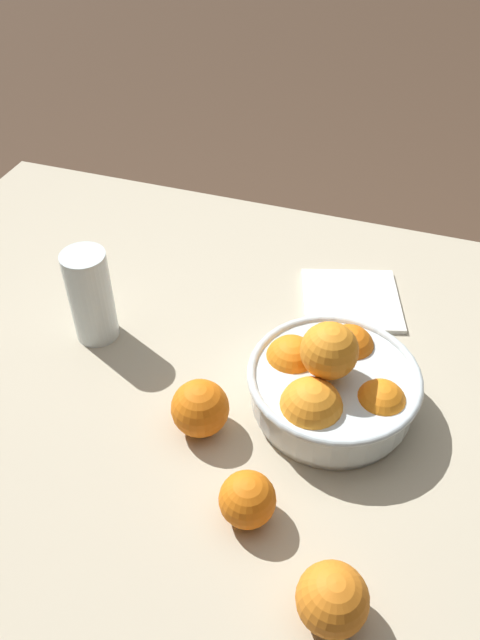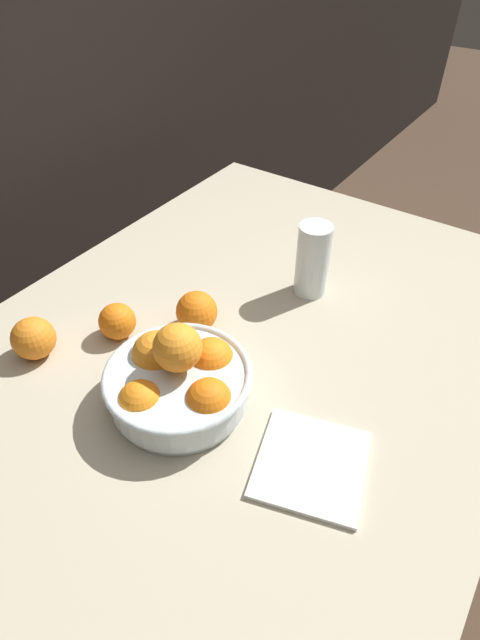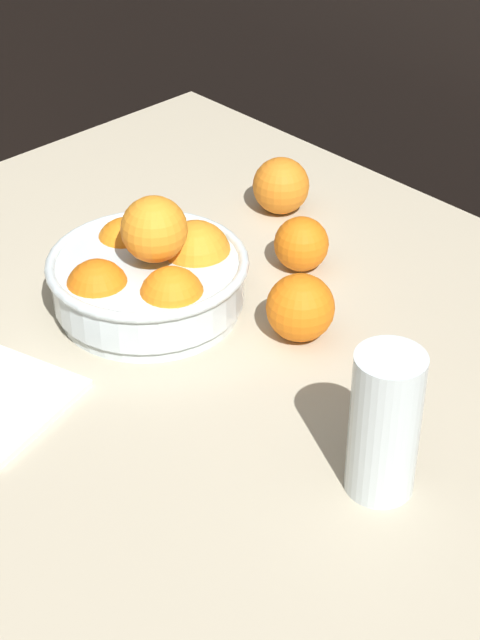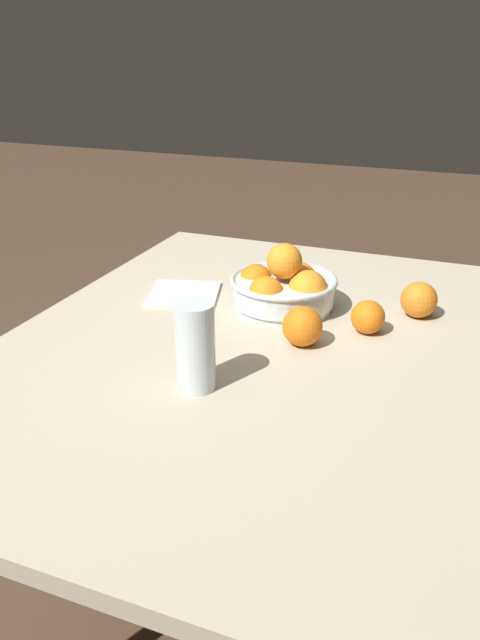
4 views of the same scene
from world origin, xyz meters
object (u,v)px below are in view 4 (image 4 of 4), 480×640
object	(u,v)px
orange_loose_near_bowl	(419,300)
orange_loose_front	(368,317)
juice_glass	(195,351)
orange_loose_aside	(302,326)
fruit_bowl	(283,288)

from	to	relation	value
orange_loose_near_bowl	orange_loose_front	distance (m)	0.15
juice_glass	orange_loose_aside	bearing A→B (deg)	151.31
juice_glass	fruit_bowl	bearing A→B (deg)	175.05
juice_glass	orange_loose_aside	size ratio (longest dim) A/B	1.97
orange_loose_near_bowl	orange_loose_front	bearing A→B (deg)	-35.42
orange_loose_front	orange_loose_aside	size ratio (longest dim) A/B	0.88
orange_loose_front	orange_loose_aside	bearing A→B (deg)	-46.79
juice_glass	orange_loose_near_bowl	bearing A→B (deg)	144.65
juice_glass	orange_loose_near_bowl	xyz separation A→B (m)	(-0.44, 0.31, -0.03)
fruit_bowl	juice_glass	xyz separation A→B (m)	(0.38, -0.03, 0.02)
juice_glass	orange_loose_front	size ratio (longest dim) A/B	2.25
fruit_bowl	orange_loose_front	distance (m)	0.20
juice_glass	orange_loose_aside	distance (m)	0.25
fruit_bowl	orange_loose_front	bearing A→B (deg)	74.08
fruit_bowl	orange_loose_aside	size ratio (longest dim) A/B	3.01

